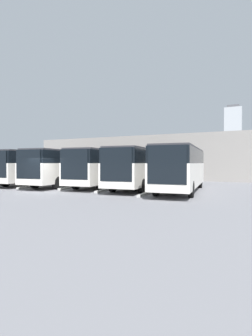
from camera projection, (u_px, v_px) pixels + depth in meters
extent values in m
plane|color=slate|center=(43.00, 192.00, 19.28)|extent=(600.00, 600.00, 0.00)
cube|color=silver|center=(181.00, 174.00, 19.66)|extent=(3.55, 11.08, 1.67)
cube|color=black|center=(181.00, 156.00, 19.63)|extent=(3.50, 10.91, 1.02)
cube|color=black|center=(167.00, 165.00, 14.53)|extent=(2.20, 0.25, 2.19)
cube|color=silver|center=(167.00, 189.00, 14.55)|extent=(2.38, 0.29, 0.40)
cube|color=#333338|center=(181.00, 149.00, 19.62)|extent=(3.41, 10.63, 0.12)
cylinder|color=black|center=(191.00, 189.00, 16.13)|extent=(0.40, 1.07, 1.05)
cylinder|color=black|center=(156.00, 188.00, 16.90)|extent=(0.40, 1.07, 1.05)
cylinder|color=black|center=(200.00, 182.00, 22.45)|extent=(0.40, 1.07, 1.05)
cylinder|color=black|center=(174.00, 181.00, 23.22)|extent=(0.40, 1.07, 1.05)
cube|color=#B2B2AD|center=(151.00, 191.00, 19.01)|extent=(0.82, 6.05, 0.15)
cube|color=silver|center=(141.00, 173.00, 21.93)|extent=(3.55, 11.08, 1.67)
cube|color=black|center=(141.00, 157.00, 21.91)|extent=(3.50, 10.91, 1.02)
cube|color=black|center=(116.00, 164.00, 16.80)|extent=(2.20, 0.25, 2.19)
cube|color=silver|center=(116.00, 186.00, 16.83)|extent=(2.38, 0.29, 0.40)
cube|color=#333338|center=(141.00, 150.00, 21.90)|extent=(3.41, 10.63, 0.12)
cylinder|color=black|center=(142.00, 186.00, 18.40)|extent=(0.40, 1.07, 1.05)
cylinder|color=black|center=(113.00, 185.00, 19.17)|extent=(0.40, 1.07, 1.05)
cylinder|color=black|center=(163.00, 180.00, 24.73)|extent=(0.40, 1.07, 1.05)
cylinder|color=black|center=(140.00, 179.00, 25.50)|extent=(0.40, 1.07, 1.05)
cube|color=#B2B2AD|center=(113.00, 188.00, 21.28)|extent=(0.82, 6.05, 0.15)
cube|color=silver|center=(106.00, 172.00, 23.87)|extent=(3.55, 11.08, 1.67)
cube|color=black|center=(106.00, 158.00, 23.85)|extent=(3.50, 10.91, 1.02)
cube|color=black|center=(74.00, 164.00, 18.74)|extent=(2.20, 0.25, 2.19)
cube|color=silver|center=(74.00, 183.00, 18.77)|extent=(2.38, 0.29, 0.40)
cube|color=#333338|center=(106.00, 151.00, 23.84)|extent=(3.41, 10.63, 0.12)
cylinder|color=black|center=(101.00, 184.00, 20.34)|extent=(0.40, 1.07, 1.05)
cylinder|color=black|center=(76.00, 183.00, 21.11)|extent=(0.40, 1.07, 1.05)
cylinder|color=black|center=(130.00, 179.00, 26.67)|extent=(0.40, 1.07, 1.05)
cylinder|color=black|center=(110.00, 178.00, 27.44)|extent=(0.40, 1.07, 1.05)
cube|color=#B2B2AD|center=(79.00, 186.00, 23.22)|extent=(0.82, 6.05, 0.15)
cube|color=silver|center=(69.00, 172.00, 24.73)|extent=(3.55, 11.08, 1.67)
cube|color=black|center=(68.00, 158.00, 24.71)|extent=(3.50, 10.91, 1.02)
cube|color=black|center=(28.00, 164.00, 19.60)|extent=(2.20, 0.25, 2.19)
cube|color=silver|center=(28.00, 183.00, 19.63)|extent=(2.38, 0.29, 0.40)
cube|color=#333338|center=(68.00, 152.00, 24.70)|extent=(3.41, 10.63, 0.12)
cylinder|color=black|center=(57.00, 183.00, 21.20)|extent=(0.40, 1.07, 1.05)
cylinder|color=black|center=(35.00, 182.00, 21.97)|extent=(0.40, 1.07, 1.05)
cylinder|color=black|center=(95.00, 178.00, 27.53)|extent=(0.40, 1.07, 1.05)
cylinder|color=black|center=(77.00, 178.00, 28.30)|extent=(0.40, 1.07, 1.05)
cube|color=#B2B2AD|center=(42.00, 185.00, 24.08)|extent=(0.82, 6.05, 0.15)
cube|color=silver|center=(40.00, 171.00, 26.34)|extent=(3.55, 11.08, 1.67)
cube|color=black|center=(40.00, 158.00, 26.32)|extent=(3.50, 10.91, 1.02)
cube|color=#333338|center=(40.00, 152.00, 26.31)|extent=(3.41, 10.63, 0.12)
cylinder|color=black|center=(25.00, 181.00, 22.81)|extent=(0.40, 1.07, 1.05)
cylinder|color=black|center=(5.00, 181.00, 23.58)|extent=(0.40, 1.07, 1.05)
cylinder|color=black|center=(68.00, 177.00, 29.14)|extent=(0.40, 1.07, 1.05)
cylinder|color=black|center=(51.00, 177.00, 29.91)|extent=(0.40, 1.07, 1.05)
cube|color=#B2B2AD|center=(14.00, 184.00, 25.69)|extent=(0.82, 6.05, 0.15)
cube|color=silver|center=(17.00, 171.00, 28.26)|extent=(3.55, 11.08, 1.67)
cube|color=black|center=(17.00, 158.00, 28.23)|extent=(3.50, 10.91, 1.02)
cube|color=#333338|center=(17.00, 153.00, 28.22)|extent=(3.41, 10.63, 0.12)
cylinder|color=black|center=(0.00, 180.00, 24.72)|extent=(0.40, 1.07, 1.05)
cylinder|color=black|center=(46.00, 177.00, 31.05)|extent=(0.40, 1.07, 1.05)
cylinder|color=black|center=(30.00, 176.00, 31.82)|extent=(0.40, 1.07, 1.05)
cube|color=gray|center=(147.00, 158.00, 38.21)|extent=(31.32, 8.98, 5.70)
cube|color=silver|center=(161.00, 143.00, 43.54)|extent=(31.32, 3.00, 0.24)
cylinder|color=slate|center=(232.00, 159.00, 39.79)|extent=(0.20, 0.20, 5.45)
cylinder|color=slate|center=(107.00, 160.00, 49.38)|extent=(0.20, 0.20, 5.45)
cube|color=#ADB2B7|center=(233.00, 137.00, 235.86)|extent=(14.40, 14.40, 51.30)
cube|color=#4C4C51|center=(233.00, 107.00, 235.33)|extent=(10.08, 10.08, 2.40)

